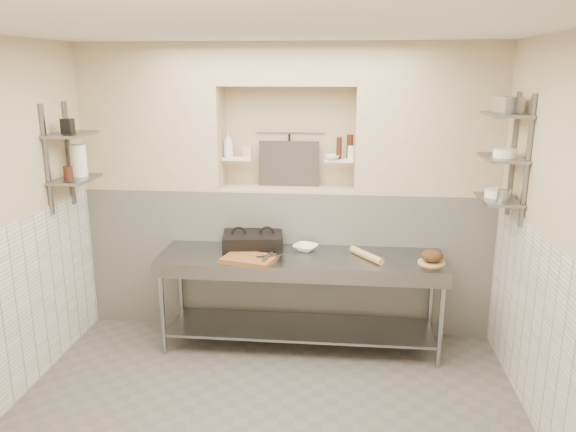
# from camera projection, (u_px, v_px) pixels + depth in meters

# --- Properties ---
(floor) EXTENTS (4.00, 3.90, 0.10)m
(floor) POSITION_uv_depth(u_px,v_px,m) (264.00, 425.00, 4.24)
(floor) COLOR #5B5550
(floor) RESTS_ON ground
(ceiling) EXTENTS (4.00, 3.90, 0.10)m
(ceiling) POSITION_uv_depth(u_px,v_px,m) (259.00, 20.00, 3.50)
(ceiling) COLOR silver
(ceiling) RESTS_ON ground
(wall_right) EXTENTS (0.10, 3.90, 2.80)m
(wall_right) POSITION_uv_depth(u_px,v_px,m) (572.00, 251.00, 3.67)
(wall_right) COLOR #C3B290
(wall_right) RESTS_ON ground
(wall_back) EXTENTS (4.00, 0.10, 2.80)m
(wall_back) POSITION_uv_depth(u_px,v_px,m) (290.00, 184.00, 5.80)
(wall_back) COLOR #C3B290
(wall_back) RESTS_ON ground
(wall_front) EXTENTS (4.00, 0.10, 2.80)m
(wall_front) POSITION_uv_depth(u_px,v_px,m) (177.00, 411.00, 1.95)
(wall_front) COLOR #C3B290
(wall_front) RESTS_ON ground
(backwall_lower) EXTENTS (4.00, 0.40, 1.40)m
(backwall_lower) POSITION_uv_depth(u_px,v_px,m) (288.00, 256.00, 5.73)
(backwall_lower) COLOR white
(backwall_lower) RESTS_ON floor
(alcove_sill) EXTENTS (1.30, 0.40, 0.02)m
(alcove_sill) POSITION_uv_depth(u_px,v_px,m) (288.00, 188.00, 5.55)
(alcove_sill) COLOR #C3B290
(alcove_sill) RESTS_ON backwall_lower
(backwall_pillar_left) EXTENTS (1.35, 0.40, 1.40)m
(backwall_pillar_left) POSITION_uv_depth(u_px,v_px,m) (154.00, 117.00, 5.51)
(backwall_pillar_left) COLOR #C3B290
(backwall_pillar_left) RESTS_ON backwall_lower
(backwall_pillar_right) EXTENTS (1.35, 0.40, 1.40)m
(backwall_pillar_right) POSITION_uv_depth(u_px,v_px,m) (428.00, 119.00, 5.25)
(backwall_pillar_right) COLOR #C3B290
(backwall_pillar_right) RESTS_ON backwall_lower
(backwall_header) EXTENTS (1.30, 0.40, 0.40)m
(backwall_header) POSITION_uv_depth(u_px,v_px,m) (288.00, 64.00, 5.25)
(backwall_header) COLOR #C3B290
(backwall_header) RESTS_ON backwall_lower
(wainscot_left) EXTENTS (0.02, 3.90, 1.40)m
(wainscot_left) POSITION_uv_depth(u_px,v_px,m) (3.00, 322.00, 4.24)
(wainscot_left) COLOR white
(wainscot_left) RESTS_ON floor
(wainscot_right) EXTENTS (0.02, 3.90, 1.40)m
(wainscot_right) POSITION_uv_depth(u_px,v_px,m) (550.00, 347.00, 3.85)
(wainscot_right) COLOR white
(wainscot_right) RESTS_ON floor
(alcove_shelf_left) EXTENTS (0.28, 0.16, 0.02)m
(alcove_shelf_left) POSITION_uv_depth(u_px,v_px,m) (237.00, 159.00, 5.53)
(alcove_shelf_left) COLOR white
(alcove_shelf_left) RESTS_ON backwall_lower
(alcove_shelf_right) EXTENTS (0.28, 0.16, 0.02)m
(alcove_shelf_right) POSITION_uv_depth(u_px,v_px,m) (339.00, 160.00, 5.43)
(alcove_shelf_right) COLOR white
(alcove_shelf_right) RESTS_ON backwall_lower
(utensil_rail) EXTENTS (0.70, 0.02, 0.02)m
(utensil_rail) POSITION_uv_depth(u_px,v_px,m) (289.00, 132.00, 5.58)
(utensil_rail) COLOR gray
(utensil_rail) RESTS_ON wall_back
(hanging_steel) EXTENTS (0.02, 0.02, 0.30)m
(hanging_steel) POSITION_uv_depth(u_px,v_px,m) (289.00, 149.00, 5.60)
(hanging_steel) COLOR black
(hanging_steel) RESTS_ON utensil_rail
(splash_panel) EXTENTS (0.60, 0.08, 0.45)m
(splash_panel) POSITION_uv_depth(u_px,v_px,m) (289.00, 164.00, 5.59)
(splash_panel) COLOR #383330
(splash_panel) RESTS_ON alcove_sill
(shelf_rail_left_a) EXTENTS (0.03, 0.03, 0.95)m
(shelf_rail_left_a) POSITION_uv_depth(u_px,v_px,m) (69.00, 154.00, 5.17)
(shelf_rail_left_a) COLOR slate
(shelf_rail_left_a) RESTS_ON wall_left
(shelf_rail_left_b) EXTENTS (0.03, 0.03, 0.95)m
(shelf_rail_left_b) POSITION_uv_depth(u_px,v_px,m) (47.00, 160.00, 4.78)
(shelf_rail_left_b) COLOR slate
(shelf_rail_left_b) RESTS_ON wall_left
(wall_shelf_left_lower) EXTENTS (0.30, 0.50, 0.02)m
(wall_shelf_left_lower) POSITION_uv_depth(u_px,v_px,m) (75.00, 179.00, 5.01)
(wall_shelf_left_lower) COLOR slate
(wall_shelf_left_lower) RESTS_ON wall_left
(wall_shelf_left_upper) EXTENTS (0.30, 0.50, 0.03)m
(wall_shelf_left_upper) POSITION_uv_depth(u_px,v_px,m) (71.00, 134.00, 4.91)
(wall_shelf_left_upper) COLOR slate
(wall_shelf_left_upper) RESTS_ON wall_left
(shelf_rail_right_a) EXTENTS (0.03, 0.03, 1.05)m
(shelf_rail_right_a) POSITION_uv_depth(u_px,v_px,m) (513.00, 155.00, 4.77)
(shelf_rail_right_a) COLOR slate
(shelf_rail_right_a) RESTS_ON wall_right
(shelf_rail_right_b) EXTENTS (0.03, 0.03, 1.05)m
(shelf_rail_right_b) POSITION_uv_depth(u_px,v_px,m) (527.00, 162.00, 4.38)
(shelf_rail_right_b) COLOR slate
(shelf_rail_right_b) RESTS_ON wall_right
(wall_shelf_right_lower) EXTENTS (0.30, 0.50, 0.02)m
(wall_shelf_right_lower) POSITION_uv_depth(u_px,v_px,m) (498.00, 199.00, 4.67)
(wall_shelf_right_lower) COLOR slate
(wall_shelf_right_lower) RESTS_ON wall_right
(wall_shelf_right_mid) EXTENTS (0.30, 0.50, 0.02)m
(wall_shelf_right_mid) POSITION_uv_depth(u_px,v_px,m) (503.00, 158.00, 4.59)
(wall_shelf_right_mid) COLOR slate
(wall_shelf_right_mid) RESTS_ON wall_right
(wall_shelf_right_upper) EXTENTS (0.30, 0.50, 0.03)m
(wall_shelf_right_upper) POSITION_uv_depth(u_px,v_px,m) (507.00, 115.00, 4.50)
(wall_shelf_right_upper) COLOR slate
(wall_shelf_right_upper) RESTS_ON wall_right
(prep_table) EXTENTS (2.60, 0.70, 0.90)m
(prep_table) POSITION_uv_depth(u_px,v_px,m) (301.00, 283.00, 5.18)
(prep_table) COLOR gray
(prep_table) RESTS_ON floor
(panini_press) EXTENTS (0.61, 0.48, 0.15)m
(panini_press) POSITION_uv_depth(u_px,v_px,m) (253.00, 241.00, 5.30)
(panini_press) COLOR black
(panini_press) RESTS_ON prep_table
(cutting_board) EXTENTS (0.51, 0.41, 0.04)m
(cutting_board) POSITION_uv_depth(u_px,v_px,m) (249.00, 259.00, 4.98)
(cutting_board) COLOR brown
(cutting_board) RESTS_ON prep_table
(knife_blade) EXTENTS (0.26, 0.14, 0.01)m
(knife_blade) POSITION_uv_depth(u_px,v_px,m) (271.00, 256.00, 4.98)
(knife_blade) COLOR gray
(knife_blade) RESTS_ON cutting_board
(tongs) EXTENTS (0.08, 0.27, 0.02)m
(tongs) POSITION_uv_depth(u_px,v_px,m) (268.00, 255.00, 4.96)
(tongs) COLOR gray
(tongs) RESTS_ON cutting_board
(mixing_bowl) EXTENTS (0.29, 0.29, 0.05)m
(mixing_bowl) POSITION_uv_depth(u_px,v_px,m) (305.00, 248.00, 5.27)
(mixing_bowl) COLOR white
(mixing_bowl) RESTS_ON prep_table
(rolling_pin) EXTENTS (0.30, 0.38, 0.06)m
(rolling_pin) POSITION_uv_depth(u_px,v_px,m) (367.00, 255.00, 5.04)
(rolling_pin) COLOR tan
(rolling_pin) RESTS_ON prep_table
(bread_board) EXTENTS (0.24, 0.24, 0.01)m
(bread_board) POSITION_uv_depth(u_px,v_px,m) (432.00, 262.00, 4.93)
(bread_board) COLOR tan
(bread_board) RESTS_ON prep_table
(bread_loaf) EXTENTS (0.19, 0.19, 0.11)m
(bread_loaf) POSITION_uv_depth(u_px,v_px,m) (432.00, 256.00, 4.91)
(bread_loaf) COLOR #4C2D19
(bread_loaf) RESTS_ON bread_board
(bottle_soap) EXTENTS (0.11, 0.11, 0.24)m
(bottle_soap) POSITION_uv_depth(u_px,v_px,m) (228.00, 145.00, 5.50)
(bottle_soap) COLOR white
(bottle_soap) RESTS_ON alcove_shelf_left
(jar_alcove) EXTENTS (0.08, 0.08, 0.11)m
(jar_alcove) POSITION_uv_depth(u_px,v_px,m) (248.00, 151.00, 5.52)
(jar_alcove) COLOR #C3B290
(jar_alcove) RESTS_ON alcove_shelf_left
(bowl_alcove) EXTENTS (0.18, 0.18, 0.04)m
(bowl_alcove) POSITION_uv_depth(u_px,v_px,m) (332.00, 157.00, 5.38)
(bowl_alcove) COLOR white
(bowl_alcove) RESTS_ON alcove_shelf_right
(condiment_a) EXTENTS (0.06, 0.06, 0.23)m
(condiment_a) POSITION_uv_depth(u_px,v_px,m) (350.00, 147.00, 5.40)
(condiment_a) COLOR #351910
(condiment_a) RESTS_ON alcove_shelf_right
(condiment_b) EXTENTS (0.05, 0.05, 0.21)m
(condiment_b) POSITION_uv_depth(u_px,v_px,m) (339.00, 148.00, 5.39)
(condiment_b) COLOR #351910
(condiment_b) RESTS_ON alcove_shelf_right
(condiment_c) EXTENTS (0.08, 0.08, 0.13)m
(condiment_c) POSITION_uv_depth(u_px,v_px,m) (351.00, 152.00, 5.40)
(condiment_c) COLOR white
(condiment_c) RESTS_ON alcove_shelf_right
(jug_left) EXTENTS (0.14, 0.14, 0.28)m
(jug_left) POSITION_uv_depth(u_px,v_px,m) (79.00, 160.00, 5.07)
(jug_left) COLOR white
(jug_left) RESTS_ON wall_shelf_left_lower
(jar_left) EXTENTS (0.08, 0.08, 0.12)m
(jar_left) POSITION_uv_depth(u_px,v_px,m) (68.00, 173.00, 4.88)
(jar_left) COLOR #351910
(jar_left) RESTS_ON wall_shelf_left_lower
(box_left_upper) EXTENTS (0.09, 0.09, 0.13)m
(box_left_upper) POSITION_uv_depth(u_px,v_px,m) (68.00, 126.00, 4.85)
(box_left_upper) COLOR black
(box_left_upper) RESTS_ON wall_shelf_left_upper
(bowl_right) EXTENTS (0.21, 0.21, 0.06)m
(bowl_right) POSITION_uv_depth(u_px,v_px,m) (498.00, 193.00, 4.70)
(bowl_right) COLOR white
(bowl_right) RESTS_ON wall_shelf_right_lower
(canister_right) EXTENTS (0.10, 0.10, 0.10)m
(canister_right) POSITION_uv_depth(u_px,v_px,m) (503.00, 195.00, 4.55)
(canister_right) COLOR gray
(canister_right) RESTS_ON wall_shelf_right_lower
(bowl_right_mid) EXTENTS (0.18, 0.18, 0.07)m
(bowl_right_mid) POSITION_uv_depth(u_px,v_px,m) (505.00, 153.00, 4.52)
(bowl_right_mid) COLOR white
(bowl_right_mid) RESTS_ON wall_shelf_right_mid
(basket_right) EXTENTS (0.22, 0.24, 0.13)m
(basket_right) POSITION_uv_depth(u_px,v_px,m) (508.00, 105.00, 4.48)
(basket_right) COLOR gray
(basket_right) RESTS_ON wall_shelf_right_upper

